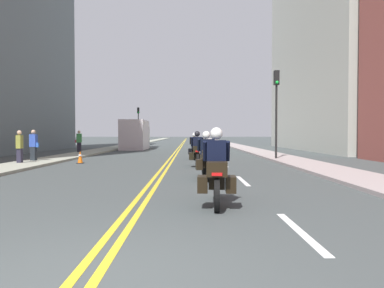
{
  "coord_description": "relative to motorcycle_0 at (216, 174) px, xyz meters",
  "views": [
    {
      "loc": [
        1.09,
        -3.52,
        1.5
      ],
      "look_at": [
        1.2,
        13.75,
        1.02
      ],
      "focal_mm": 33.9,
      "sensor_mm": 36.0,
      "label": 1
    }
  ],
  "objects": [
    {
      "name": "traffic_cone_1",
      "position": [
        -6.13,
        10.9,
        -0.35
      ],
      "size": [
        0.32,
        0.32,
        0.66
      ],
      "color": "black",
      "rests_on": "ground"
    },
    {
      "name": "motorcycle_0",
      "position": [
        0.0,
        0.0,
        0.0
      ],
      "size": [
        0.78,
        2.1,
        1.64
      ],
      "rotation": [
        0.0,
        0.0,
        -0.06
      ],
      "color": "black",
      "rests_on": "ground"
    },
    {
      "name": "traffic_light_far",
      "position": [
        -7.62,
        42.38,
        2.82
      ],
      "size": [
        0.28,
        0.38,
        5.12
      ],
      "color": "black",
      "rests_on": "ground"
    },
    {
      "name": "motorcycle_1",
      "position": [
        0.0,
        4.46,
        -0.01
      ],
      "size": [
        0.78,
        2.29,
        1.6
      ],
      "rotation": [
        0.0,
        0.0,
        0.05
      ],
      "color": "black",
      "rests_on": "ground"
    },
    {
      "name": "motorcycle_3",
      "position": [
        -0.27,
        13.73,
        -0.04
      ],
      "size": [
        0.77,
        2.27,
        1.57
      ],
      "rotation": [
        0.0,
        0.0,
        0.01
      ],
      "color": "black",
      "rests_on": "ground"
    },
    {
      "name": "centreline_yellow_inner",
      "position": [
        -1.77,
        44.01,
        -0.67
      ],
      "size": [
        0.12,
        132.0,
        0.01
      ],
      "primitive_type": "cube",
      "color": "yellow",
      "rests_on": "ground"
    },
    {
      "name": "lane_dashes_white",
      "position": [
        1.14,
        25.01,
        -0.67
      ],
      "size": [
        0.14,
        56.4,
        0.01
      ],
      "color": "silver",
      "rests_on": "ground"
    },
    {
      "name": "motorcycle_2",
      "position": [
        -0.21,
        9.11,
        -0.01
      ],
      "size": [
        0.76,
        2.23,
        1.64
      ],
      "rotation": [
        0.0,
        0.0,
        0.01
      ],
      "color": "black",
      "rests_on": "ground"
    },
    {
      "name": "pedestrian_1",
      "position": [
        -8.71,
        9.88,
        0.19
      ],
      "size": [
        0.24,
        0.49,
        1.67
      ],
      "rotation": [
        0.0,
        0.0,
        1.63
      ],
      "color": "#282538",
      "rests_on": "ground"
    },
    {
      "name": "centreline_yellow_outer",
      "position": [
        -1.53,
        44.01,
        -0.67
      ],
      "size": [
        0.12,
        132.0,
        0.01
      ],
      "primitive_type": "cube",
      "color": "yellow",
      "rests_on": "ground"
    },
    {
      "name": "sidewalk_right",
      "position": [
        5.0,
        44.01,
        -0.61
      ],
      "size": [
        2.15,
        144.0,
        0.12
      ],
      "primitive_type": "cube",
      "color": "#A09392",
      "rests_on": "ground"
    },
    {
      "name": "parked_truck",
      "position": [
        -5.82,
        27.88,
        0.6
      ],
      "size": [
        2.2,
        6.5,
        2.8
      ],
      "color": "beige",
      "rests_on": "ground"
    },
    {
      "name": "traffic_light_near",
      "position": [
        4.33,
        12.87,
        2.78
      ],
      "size": [
        0.28,
        0.38,
        5.05
      ],
      "color": "black",
      "rests_on": "ground"
    },
    {
      "name": "sidewalk_left",
      "position": [
        -8.3,
        44.01,
        -0.61
      ],
      "size": [
        2.15,
        144.0,
        0.12
      ],
      "primitive_type": "cube",
      "color": "#989B89",
      "rests_on": "ground"
    },
    {
      "name": "pedestrian_0",
      "position": [
        -8.96,
        20.0,
        0.23
      ],
      "size": [
        0.49,
        0.25,
        1.75
      ],
      "rotation": [
        0.0,
        0.0,
        3.22
      ],
      "color": "#24232F",
      "rests_on": "ground"
    },
    {
      "name": "ground_plane",
      "position": [
        -1.65,
        44.01,
        -0.67
      ],
      "size": [
        264.0,
        264.0,
        0.0
      ],
      "primitive_type": "plane",
      "color": "#3E4444"
    },
    {
      "name": "building_right_1",
      "position": [
        14.38,
        26.63,
        9.82
      ],
      "size": [
        9.53,
        21.8,
        21.0
      ],
      "color": "beige",
      "rests_on": "ground"
    },
    {
      "name": "building_left_1",
      "position": [
        -16.01,
        23.9,
        11.94
      ],
      "size": [
        6.2,
        15.71,
        25.23
      ],
      "color": "slate",
      "rests_on": "ground"
    },
    {
      "name": "pedestrian_2",
      "position": [
        -8.65,
        11.3,
        0.21
      ],
      "size": [
        0.5,
        0.3,
        1.71
      ],
      "rotation": [
        0.0,
        0.0,
        6.05
      ],
      "color": "#21272E",
      "rests_on": "ground"
    }
  ]
}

